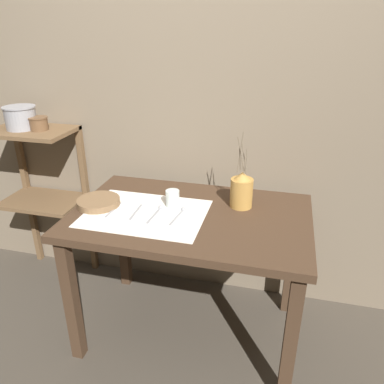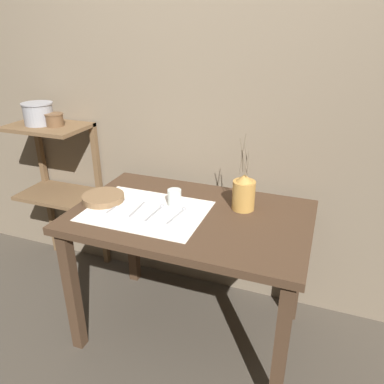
{
  "view_description": "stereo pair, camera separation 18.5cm",
  "coord_description": "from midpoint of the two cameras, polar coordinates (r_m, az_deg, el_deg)",
  "views": [
    {
      "loc": [
        0.42,
        -1.63,
        1.66
      ],
      "look_at": [
        0.01,
        0.0,
        0.9
      ],
      "focal_mm": 35.0,
      "sensor_mm": 36.0,
      "label": 1
    },
    {
      "loc": [
        0.6,
        -1.58,
        1.66
      ],
      "look_at": [
        0.01,
        0.0,
        0.9
      ],
      "focal_mm": 35.0,
      "sensor_mm": 36.0,
      "label": 2
    }
  ],
  "objects": [
    {
      "name": "ground_plane",
      "position": [
        2.36,
        -2.62,
        -20.23
      ],
      "size": [
        12.0,
        12.0,
        0.0
      ],
      "primitive_type": "plane",
      "color": "#473F35"
    },
    {
      "name": "stone_wall_back",
      "position": [
        2.21,
        0.54,
        12.38
      ],
      "size": [
        7.0,
        0.06,
        2.4
      ],
      "color": "#7A6B56",
      "rests_on": "ground_plane"
    },
    {
      "name": "wooden_table",
      "position": [
        1.95,
        -2.99,
        -6.09
      ],
      "size": [
        1.2,
        0.77,
        0.78
      ],
      "color": "#422D1E",
      "rests_on": "ground_plane"
    },
    {
      "name": "wooden_shelf_unit",
      "position": [
        2.65,
        -23.68,
        2.18
      ],
      "size": [
        0.5,
        0.33,
        1.07
      ],
      "color": "brown",
      "rests_on": "ground_plane"
    },
    {
      "name": "linen_cloth",
      "position": [
        1.92,
        -9.83,
        -3.27
      ],
      "size": [
        0.6,
        0.45,
        0.0
      ],
      "color": "white",
      "rests_on": "wooden_table"
    },
    {
      "name": "pitcher_with_flowers",
      "position": [
        1.94,
        4.88,
        0.15
      ],
      "size": [
        0.12,
        0.12,
        0.4
      ],
      "color": "#B7843D",
      "rests_on": "wooden_table"
    },
    {
      "name": "wooden_bowl",
      "position": [
        2.06,
        -16.57,
        -1.56
      ],
      "size": [
        0.22,
        0.22,
        0.04
      ],
      "color": "brown",
      "rests_on": "wooden_table"
    },
    {
      "name": "glass_tumbler_near",
      "position": [
        1.96,
        -5.68,
        -1.04
      ],
      "size": [
        0.07,
        0.07,
        0.09
      ],
      "color": "silver",
      "rests_on": "wooden_table"
    },
    {
      "name": "fork_outer",
      "position": [
        1.99,
        -14.52,
        -2.7
      ],
      "size": [
        0.02,
        0.17,
        0.0
      ],
      "color": "#939399",
      "rests_on": "wooden_table"
    },
    {
      "name": "fork_inner",
      "position": [
        1.94,
        -11.28,
        -3.08
      ],
      "size": [
        0.02,
        0.17,
        0.0
      ],
      "color": "#939399",
      "rests_on": "wooden_table"
    },
    {
      "name": "spoon_outer",
      "position": [
        1.93,
        -7.94,
        -2.87
      ],
      "size": [
        0.03,
        0.19,
        0.02
      ],
      "color": "#939399",
      "rests_on": "wooden_table"
    },
    {
      "name": "spoon_inner",
      "position": [
        1.9,
        -4.5,
        -3.17
      ],
      "size": [
        0.04,
        0.18,
        0.02
      ],
      "color": "#939399",
      "rests_on": "wooden_table"
    },
    {
      "name": "metal_pot_large",
      "position": [
        2.55,
        -26.64,
        10.15
      ],
      "size": [
        0.19,
        0.19,
        0.14
      ],
      "color": "#939399",
      "rests_on": "wooden_shelf_unit"
    },
    {
      "name": "metal_pot_small",
      "position": [
        2.48,
        -24.37,
        9.53
      ],
      "size": [
        0.11,
        0.11,
        0.08
      ],
      "color": "brown",
      "rests_on": "wooden_shelf_unit"
    }
  ]
}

